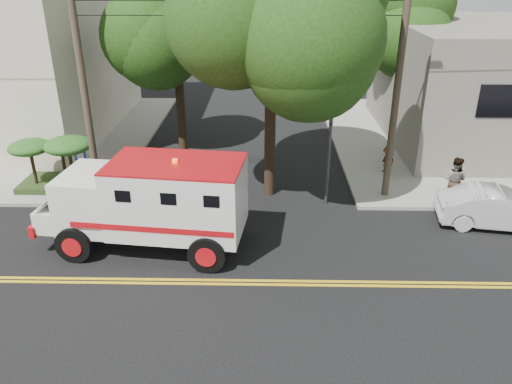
{
  "coord_description": "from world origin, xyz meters",
  "views": [
    {
      "loc": [
        1.32,
        -12.7,
        8.95
      ],
      "look_at": [
        1.0,
        3.17,
        1.6
      ],
      "focal_mm": 35.0,
      "sensor_mm": 36.0,
      "label": 1
    }
  ],
  "objects_px": {
    "armored_truck": "(152,200)",
    "pedestrian_b": "(454,180)",
    "pedestrian_a": "(388,155)",
    "parked_sedan": "(499,209)"
  },
  "relations": [
    {
      "from": "pedestrian_b",
      "to": "parked_sedan",
      "type": "bearing_deg",
      "value": 155.64
    },
    {
      "from": "pedestrian_a",
      "to": "pedestrian_b",
      "type": "relative_size",
      "value": 0.84
    },
    {
      "from": "parked_sedan",
      "to": "pedestrian_a",
      "type": "xyz_separation_m",
      "value": [
        -2.99,
        4.87,
        0.23
      ]
    },
    {
      "from": "pedestrian_a",
      "to": "pedestrian_b",
      "type": "distance_m",
      "value": 3.68
    },
    {
      "from": "parked_sedan",
      "to": "pedestrian_a",
      "type": "relative_size",
      "value": 2.72
    },
    {
      "from": "armored_truck",
      "to": "pedestrian_b",
      "type": "height_order",
      "value": "armored_truck"
    },
    {
      "from": "armored_truck",
      "to": "parked_sedan",
      "type": "relative_size",
      "value": 1.64
    },
    {
      "from": "parked_sedan",
      "to": "pedestrian_a",
      "type": "height_order",
      "value": "pedestrian_a"
    },
    {
      "from": "parked_sedan",
      "to": "armored_truck",
      "type": "bearing_deg",
      "value": 106.51
    },
    {
      "from": "pedestrian_b",
      "to": "armored_truck",
      "type": "bearing_deg",
      "value": 49.15
    }
  ]
}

